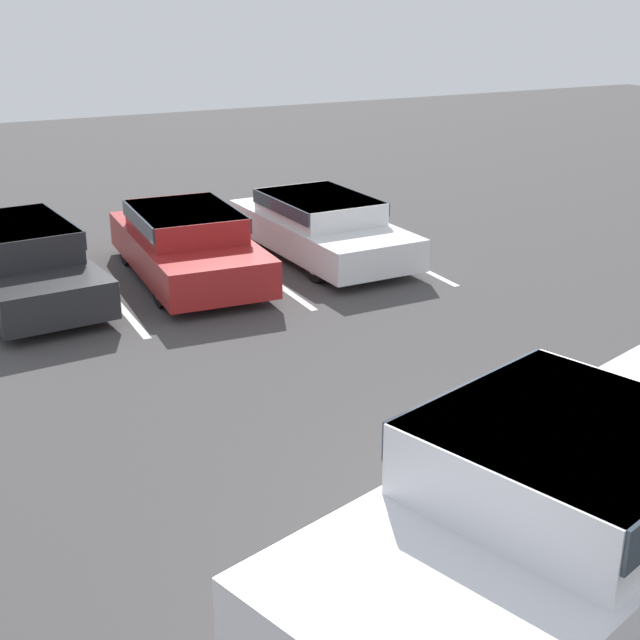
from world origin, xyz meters
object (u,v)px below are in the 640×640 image
at_px(wheel_stop_curb, 192,221).
at_px(parked_sedan_b, 187,242).
at_px(parked_sedan_c, 321,224).
at_px(pickup_truck, 583,511).
at_px(parked_sedan_a, 20,259).

bearing_deg(wheel_stop_curb, parked_sedan_b, -109.49).
bearing_deg(parked_sedan_c, pickup_truck, -17.17).
distance_m(parked_sedan_a, parked_sedan_b, 2.77).
bearing_deg(parked_sedan_b, wheel_stop_curb, 162.95).
bearing_deg(pickup_truck, wheel_stop_curb, 67.12).
relative_size(parked_sedan_a, wheel_stop_curb, 2.39).
bearing_deg(parked_sedan_b, pickup_truck, 2.67).
relative_size(pickup_truck, parked_sedan_b, 1.40).
xyz_separation_m(parked_sedan_b, wheel_stop_curb, (1.24, 3.50, -0.58)).
height_order(pickup_truck, wheel_stop_curb, pickup_truck).
xyz_separation_m(parked_sedan_a, parked_sedan_b, (2.77, -0.19, -0.01)).
bearing_deg(parked_sedan_c, wheel_stop_curb, -159.39).
bearing_deg(parked_sedan_a, parked_sedan_b, 80.57).
height_order(pickup_truck, parked_sedan_a, pickup_truck).
height_order(parked_sedan_a, parked_sedan_c, parked_sedan_a).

